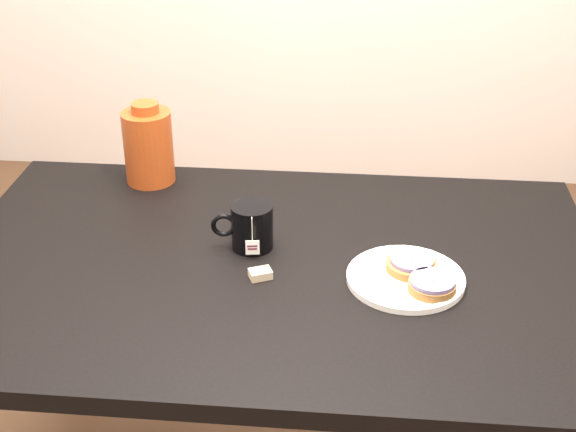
{
  "coord_description": "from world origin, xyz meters",
  "views": [
    {
      "loc": [
        0.17,
        -1.44,
        1.66
      ],
      "look_at": [
        0.02,
        0.1,
        0.81
      ],
      "focal_mm": 50.0,
      "sensor_mm": 36.0,
      "label": 1
    }
  ],
  "objects": [
    {
      "name": "mug",
      "position": [
        -0.05,
        0.06,
        0.8
      ],
      "size": [
        0.14,
        0.1,
        0.1
      ],
      "rotation": [
        0.0,
        0.0,
        0.14
      ],
      "color": "black",
      "rests_on": "table"
    },
    {
      "name": "bagel_package",
      "position": [
        -0.35,
        0.36,
        0.85
      ],
      "size": [
        0.15,
        0.15,
        0.21
      ],
      "rotation": [
        0.0,
        0.0,
        -0.3
      ],
      "color": "maroon",
      "rests_on": "table"
    },
    {
      "name": "bagel_front",
      "position": [
        0.33,
        -0.1,
        0.78
      ],
      "size": [
        0.1,
        0.1,
        0.03
      ],
      "color": "brown",
      "rests_on": "plate"
    },
    {
      "name": "table",
      "position": [
        0.0,
        0.0,
        0.67
      ],
      "size": [
        1.4,
        0.9,
        0.75
      ],
      "color": "black",
      "rests_on": "ground_plane"
    },
    {
      "name": "teabag_pouch",
      "position": [
        -0.02,
        -0.06,
        0.76
      ],
      "size": [
        0.05,
        0.05,
        0.02
      ],
      "primitive_type": "cube",
      "rotation": [
        0.0,
        0.0,
        0.42
      ],
      "color": "#C6B793",
      "rests_on": "table"
    },
    {
      "name": "bagel_back",
      "position": [
        0.29,
        -0.02,
        0.78
      ],
      "size": [
        0.15,
        0.15,
        0.03
      ],
      "color": "brown",
      "rests_on": "plate"
    },
    {
      "name": "plate",
      "position": [
        0.28,
        -0.05,
        0.76
      ],
      "size": [
        0.24,
        0.24,
        0.02
      ],
      "color": "white",
      "rests_on": "table"
    }
  ]
}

